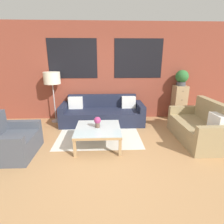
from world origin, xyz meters
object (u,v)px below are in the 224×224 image
coffee_table (98,130)px  drawer_cabinet (179,103)px  settee_vintage (199,128)px  armchair_corner (11,142)px  couch_dark (102,114)px  flower_vase (97,121)px  potted_plant (182,77)px  floor_lamp (52,79)px

coffee_table → drawer_cabinet: drawer_cabinet is taller
coffee_table → drawer_cabinet: 2.90m
settee_vintage → armchair_corner: 4.00m
couch_dark → flower_vase: 1.39m
armchair_corner → coffee_table: (1.67, 0.30, 0.08)m
settee_vintage → potted_plant: size_ratio=3.40×
couch_dark → armchair_corner: 2.43m
armchair_corner → floor_lamp: floor_lamp is taller
settee_vintage → flower_vase: settee_vintage is taller
couch_dark → coffee_table: bearing=-93.3°
armchair_corner → flower_vase: size_ratio=4.04×
settee_vintage → potted_plant: potted_plant is taller
couch_dark → drawer_cabinet: (2.33, 0.22, 0.24)m
armchair_corner → drawer_cabinet: (4.08, 1.91, 0.24)m
couch_dark → potted_plant: bearing=5.5°
couch_dark → settee_vintage: size_ratio=1.51×
armchair_corner → potted_plant: (4.08, 1.91, 1.01)m
coffee_table → drawer_cabinet: size_ratio=0.91×
drawer_cabinet → potted_plant: size_ratio=2.28×
couch_dark → settee_vintage: bearing=-29.2°
settee_vintage → potted_plant: (0.11, 1.46, 0.97)m
couch_dark → flower_vase: couch_dark is taller
floor_lamp → flower_vase: size_ratio=6.19×
settee_vintage → couch_dark: bearing=150.8°
settee_vintage → coffee_table: bearing=-176.2°
coffee_table → armchair_corner: bearing=-169.9°
couch_dark → potted_plant: 2.55m
floor_lamp → flower_vase: 2.14m
potted_plant → couch_dark: bearing=-174.5°
coffee_table → potted_plant: (2.41, 1.61, 0.93)m
settee_vintage → armchair_corner: (-3.97, -0.45, -0.03)m
couch_dark → armchair_corner: (-1.76, -1.69, 0.00)m
settee_vintage → potted_plant: bearing=85.7°
armchair_corner → floor_lamp: size_ratio=0.65×
flower_vase → drawer_cabinet: bearing=33.2°
drawer_cabinet → potted_plant: bearing=90.0°
couch_dark → armchair_corner: size_ratio=2.46×
settee_vintage → flower_vase: (-2.31, -0.12, 0.24)m
armchair_corner → flower_vase: armchair_corner is taller
armchair_corner → coffee_table: 1.70m
floor_lamp → potted_plant: size_ratio=3.20×
armchair_corner → coffee_table: armchair_corner is taller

